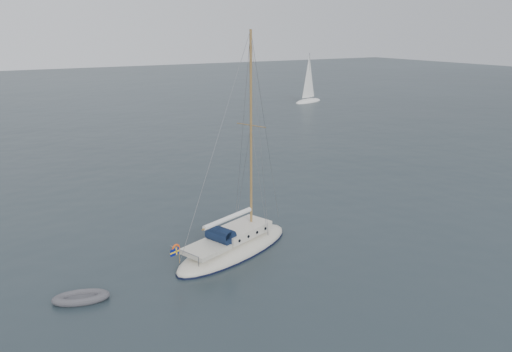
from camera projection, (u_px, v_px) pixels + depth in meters
ground at (253, 248)px, 29.24m from camera, size 300.00×300.00×0.00m
sailboat at (234, 236)px, 28.46m from camera, size 9.05×2.71×12.89m
dinghy at (81, 298)px, 23.49m from camera, size 2.64×1.19×0.38m
distant_yacht_b at (309, 80)px, 86.24m from camera, size 6.71×3.58×8.88m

